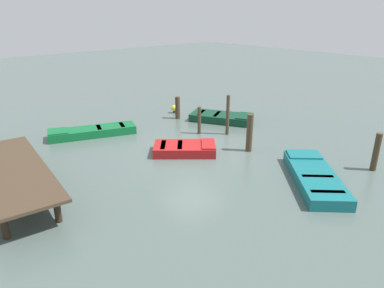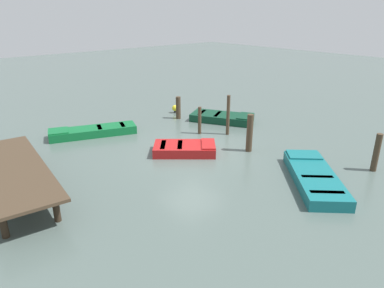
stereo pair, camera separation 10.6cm
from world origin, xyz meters
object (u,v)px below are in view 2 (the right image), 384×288
object	(u,v)px
rowboat_green	(93,131)
marker_buoy	(175,108)
mooring_piling_near_right	(228,115)
rowboat_teal	(314,177)
rowboat_dark_green	(222,117)
mooring_piling_center	(178,108)
rowboat_red	(185,148)
dock_segment	(12,171)
mooring_piling_far_left	(250,133)
mooring_piling_near_left	(200,120)
mooring_piling_far_right	(376,153)

from	to	relation	value
rowboat_green	marker_buoy	size ratio (longest dim) A/B	8.89
mooring_piling_near_right	rowboat_teal	bearing A→B (deg)	165.84
rowboat_dark_green	marker_buoy	bearing A→B (deg)	167.87
rowboat_green	mooring_piling_center	distance (m)	5.08
rowboat_dark_green	mooring_piling_center	distance (m)	2.57
rowboat_red	rowboat_green	distance (m)	5.17
mooring_piling_center	marker_buoy	distance (m)	1.25
dock_segment	rowboat_teal	distance (m)	10.43
mooring_piling_far_left	mooring_piling_near_left	distance (m)	3.14
dock_segment	rowboat_dark_green	size ratio (longest dim) A/B	1.76
dock_segment	mooring_piling_far_left	bearing A→B (deg)	-100.46
rowboat_green	mooring_piling_near_left	world-z (taller)	mooring_piling_near_left
dock_segment	mooring_piling_near_right	distance (m)	9.81
mooring_piling_far_left	mooring_piling_center	distance (m)	5.93
rowboat_dark_green	mooring_piling_near_left	distance (m)	2.53
rowboat_dark_green	rowboat_teal	distance (m)	7.88
rowboat_teal	mooring_piling_near_left	distance (m)	6.67
mooring_piling_far_left	mooring_piling_near_left	bearing A→B (deg)	1.62
mooring_piling_far_right	rowboat_teal	bearing A→B (deg)	69.25
mooring_piling_near_right	marker_buoy	world-z (taller)	mooring_piling_near_right
mooring_piling_far_left	marker_buoy	bearing A→B (deg)	-11.00
rowboat_green	marker_buoy	xyz separation A→B (m)	(0.50, -5.62, 0.07)
rowboat_red	mooring_piling_near_right	world-z (taller)	mooring_piling_near_right
mooring_piling_far_right	mooring_piling_far_left	distance (m)	4.96
mooring_piling_near_left	rowboat_dark_green	bearing A→B (deg)	-73.13
mooring_piling_far_left	marker_buoy	world-z (taller)	mooring_piling_far_left
mooring_piling_far_left	rowboat_green	bearing A→B (deg)	33.63
mooring_piling_center	mooring_piling_near_right	size ratio (longest dim) A/B	0.63
rowboat_dark_green	mooring_piling_center	bearing A→B (deg)	-172.16
rowboat_dark_green	rowboat_red	bearing A→B (deg)	-93.46
dock_segment	mooring_piling_near_left	xyz separation A→B (m)	(0.45, -8.81, -0.16)
dock_segment	mooring_piling_near_left	distance (m)	8.83
marker_buoy	rowboat_red	bearing A→B (deg)	145.45
rowboat_green	mooring_piling_near_right	world-z (taller)	mooring_piling_near_right
mooring_piling_far_right	marker_buoy	xyz separation A→B (m)	(11.43, 0.74, -0.47)
marker_buoy	dock_segment	bearing A→B (deg)	112.50
rowboat_green	dock_segment	bearing A→B (deg)	59.15
rowboat_dark_green	mooring_piling_far_left	distance (m)	4.53
rowboat_dark_green	dock_segment	bearing A→B (deg)	-113.17
rowboat_red	rowboat_teal	bearing A→B (deg)	-30.20
dock_segment	rowboat_red	xyz separation A→B (m)	(-1.03, -6.62, -0.64)
dock_segment	mooring_piling_far_right	xyz separation A→B (m)	(-7.18, -10.99, -0.10)
mooring_piling_center	rowboat_teal	bearing A→B (deg)	172.15
rowboat_green	mooring_piling_near_left	distance (m)	5.34
mooring_piling_far_right	rowboat_green	bearing A→B (deg)	30.21
mooring_piling_center	mooring_piling_near_right	world-z (taller)	mooring_piling_near_right
dock_segment	mooring_piling_far_left	xyz separation A→B (m)	(-2.68, -8.90, -0.02)
mooring_piling_far_right	mooring_piling_near_left	size ratio (longest dim) A/B	1.09
rowboat_red	mooring_piling_far_left	size ratio (longest dim) A/B	1.74
dock_segment	mooring_piling_far_left	world-z (taller)	mooring_piling_far_left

